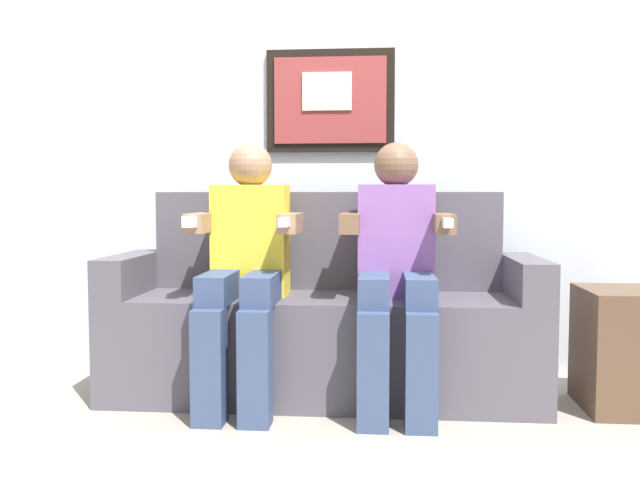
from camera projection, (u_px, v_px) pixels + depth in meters
ground_plane at (317, 417)px, 2.72m from camera, size 5.55×5.55×0.00m
back_wall_assembly at (331, 112)px, 3.39m from camera, size 4.27×0.10×2.60m
couch at (324, 324)px, 3.02m from camera, size 1.87×0.58×0.90m
person_on_left at (246, 262)px, 2.86m from camera, size 0.46×0.56×1.11m
person_on_right at (396, 263)px, 2.81m from camera, size 0.46×0.56×1.11m
side_table_right at (632, 349)px, 2.80m from camera, size 0.40×0.40×0.50m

